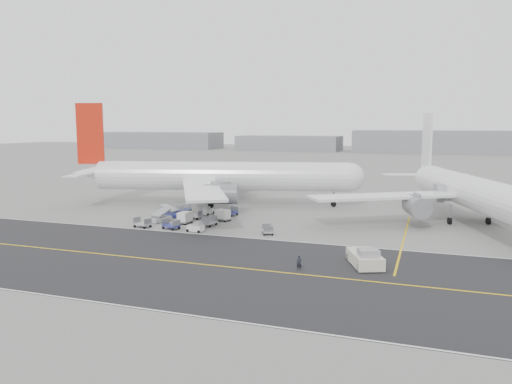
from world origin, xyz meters
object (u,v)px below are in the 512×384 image
(jet_bridge, at_px, (482,195))
(pushback_tug, at_px, (365,258))
(airliner_a, at_px, (215,176))
(ground_crew_a, at_px, (299,263))
(airliner_b, at_px, (471,192))

(jet_bridge, bearing_deg, pushback_tug, -126.54)
(airliner_a, bearing_deg, pushback_tug, -149.97)
(airliner_a, relative_size, pushback_tug, 7.24)
(ground_crew_a, bearing_deg, airliner_a, 122.31)
(airliner_b, bearing_deg, ground_crew_a, -138.51)
(airliner_a, height_order, ground_crew_a, airliner_a)
(airliner_a, height_order, airliner_b, airliner_a)
(airliner_a, xyz_separation_m, ground_crew_a, (29.72, -41.90, -5.49))
(airliner_b, bearing_deg, pushback_tug, -131.85)
(pushback_tug, bearing_deg, jet_bridge, 44.33)
(airliner_a, xyz_separation_m, jet_bridge, (53.47, 1.56, -1.88))
(airliner_b, height_order, pushback_tug, airliner_b)
(pushback_tug, xyz_separation_m, jet_bridge, (16.42, 39.01, 3.49))
(airliner_b, distance_m, ground_crew_a, 43.09)
(pushback_tug, bearing_deg, ground_crew_a, -171.57)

